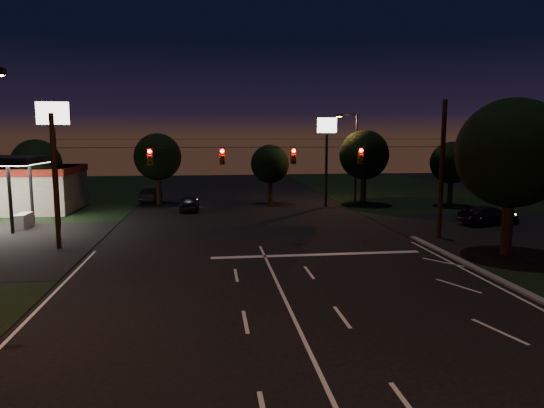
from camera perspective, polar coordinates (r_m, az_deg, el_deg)
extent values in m
plane|color=black|center=(16.47, 3.90, -15.90)|extent=(140.00, 140.00, 0.00)
cube|color=black|center=(38.99, 28.95, -2.89)|extent=(20.00, 16.00, 0.02)
cube|color=silver|center=(27.75, 5.34, -5.95)|extent=(12.00, 0.50, 0.01)
cylinder|color=black|center=(33.99, 19.00, -3.78)|extent=(0.30, 0.30, 9.00)
cylinder|color=black|center=(31.79, -23.75, -4.82)|extent=(0.28, 0.28, 8.00)
cylinder|color=black|center=(29.92, -1.65, 6.69)|extent=(24.00, 0.03, 0.03)
cylinder|color=black|center=(29.91, -1.66, 7.65)|extent=(24.00, 0.02, 0.02)
cube|color=#3F3307|center=(29.99, -14.16, 5.41)|extent=(0.32, 0.26, 1.00)
sphere|color=#FF0705|center=(29.82, -14.22, 6.03)|extent=(0.22, 0.22, 0.22)
sphere|color=black|center=(29.83, -14.19, 5.39)|extent=(0.20, 0.20, 0.20)
sphere|color=black|center=(29.85, -14.17, 4.76)|extent=(0.20, 0.20, 0.20)
cube|color=#3F3307|center=(29.80, -5.88, 5.59)|extent=(0.32, 0.26, 1.00)
sphere|color=#FF0705|center=(29.63, -5.88, 6.21)|extent=(0.22, 0.22, 0.22)
sphere|color=black|center=(29.64, -5.87, 5.58)|extent=(0.20, 0.20, 0.20)
sphere|color=black|center=(29.65, -5.87, 4.94)|extent=(0.20, 0.20, 0.20)
cube|color=#3F3307|center=(30.24, 2.52, 5.66)|extent=(0.32, 0.26, 1.00)
sphere|color=#FF0705|center=(30.07, 2.58, 6.27)|extent=(0.22, 0.22, 0.22)
sphere|color=black|center=(30.08, 2.57, 5.64)|extent=(0.20, 0.20, 0.20)
sphere|color=black|center=(30.10, 2.57, 5.02)|extent=(0.20, 0.20, 0.20)
cube|color=#3F3307|center=(31.27, 10.34, 5.61)|extent=(0.32, 0.26, 1.00)
sphere|color=#FF0705|center=(31.10, 10.45, 6.20)|extent=(0.22, 0.22, 0.22)
sphere|color=black|center=(31.12, 10.43, 5.60)|extent=(0.20, 0.20, 0.20)
sphere|color=black|center=(31.13, 10.42, 4.99)|extent=(0.20, 0.20, 0.20)
cube|color=gray|center=(39.63, -27.23, -1.80)|extent=(0.80, 2.00, 1.10)
cylinder|color=black|center=(37.53, -28.43, 0.47)|extent=(0.24, 0.24, 4.80)
cylinder|color=black|center=(41.26, -26.46, 1.19)|extent=(0.24, 0.24, 4.80)
cylinder|color=black|center=(38.48, -24.02, 2.93)|extent=(0.24, 0.24, 7.50)
cube|color=white|center=(38.41, -24.41, 9.70)|extent=(2.20, 0.30, 1.60)
cylinder|color=black|center=(46.20, 6.40, 3.98)|extent=(0.24, 0.24, 7.00)
cube|color=white|center=(46.11, 6.48, 9.19)|extent=(1.80, 0.30, 1.40)
cylinder|color=black|center=(49.01, 9.86, 5.31)|extent=(0.20, 0.20, 9.00)
cylinder|color=black|center=(48.75, 8.95, 10.37)|extent=(1.80, 0.12, 0.12)
cube|color=black|center=(48.50, 7.91, 10.29)|extent=(0.60, 0.35, 0.22)
cube|color=orange|center=(48.50, 7.91, 10.14)|extent=(0.45, 0.25, 0.04)
cylinder|color=black|center=(30.12, 25.95, -1.75)|extent=(0.60, 0.60, 4.00)
sphere|color=black|center=(29.77, 26.39, 5.40)|extent=(6.00, 6.00, 6.00)
sphere|color=black|center=(30.49, 26.84, 5.08)|extent=(4.50, 4.50, 4.50)
sphere|color=black|center=(29.70, 25.09, 5.22)|extent=(4.20, 4.20, 4.20)
cylinder|color=black|center=(47.49, -25.77, 0.92)|extent=(0.49, 0.49, 3.00)
sphere|color=black|center=(47.26, -25.98, 4.31)|extent=(4.20, 4.20, 4.20)
sphere|color=black|center=(47.44, -25.37, 4.21)|extent=(3.15, 3.15, 3.15)
sphere|color=black|center=(47.60, -26.37, 4.20)|extent=(2.94, 2.94, 2.94)
cylinder|color=black|center=(49.27, -13.20, 1.88)|extent=(0.52, 0.52, 3.25)
sphere|color=black|center=(49.06, -13.31, 5.43)|extent=(4.60, 4.60, 4.60)
sphere|color=black|center=(49.36, -12.73, 5.30)|extent=(3.45, 3.45, 3.45)
sphere|color=black|center=(49.34, -13.81, 5.30)|extent=(3.22, 3.22, 3.22)
cylinder|color=black|center=(48.43, -0.24, 1.68)|extent=(0.47, 0.47, 2.75)
sphere|color=black|center=(48.21, -0.25, 4.74)|extent=(3.80, 3.80, 3.80)
sphere|color=black|center=(48.55, 0.16, 4.63)|extent=(2.85, 2.85, 2.85)
sphere|color=black|center=(48.36, -0.72, 4.65)|extent=(2.66, 2.66, 2.66)
cylinder|color=black|center=(48.41, 10.69, 1.93)|extent=(0.53, 0.53, 3.40)
sphere|color=black|center=(48.19, 10.79, 5.71)|extent=(4.80, 4.80, 4.80)
sphere|color=black|center=(48.69, 11.19, 5.55)|extent=(3.60, 3.60, 3.60)
sphere|color=black|center=(48.28, 10.15, 5.60)|extent=(3.36, 3.36, 3.36)
cylinder|color=black|center=(49.71, 20.21, 1.44)|extent=(0.48, 0.48, 2.90)
sphere|color=black|center=(49.50, 20.36, 4.58)|extent=(4.00, 4.00, 4.00)
sphere|color=black|center=(49.96, 20.60, 4.46)|extent=(3.00, 3.00, 3.00)
sphere|color=black|center=(49.50, 19.84, 4.50)|extent=(2.80, 2.80, 2.80)
imported|color=black|center=(44.24, -9.71, 0.11)|extent=(1.73, 4.21, 1.43)
imported|color=black|center=(51.45, -14.05, 1.07)|extent=(1.98, 4.48, 1.43)
imported|color=black|center=(40.31, 24.11, -1.22)|extent=(5.28, 3.02, 1.44)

